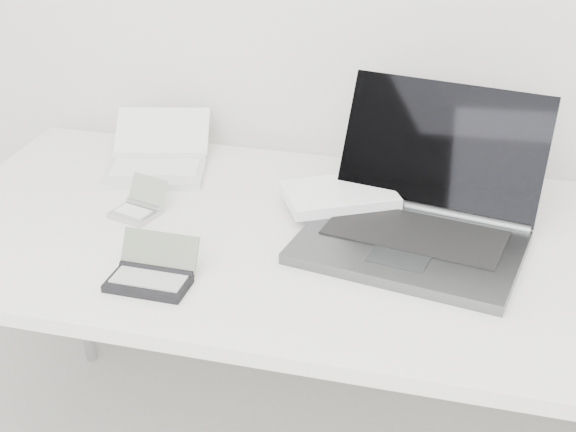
% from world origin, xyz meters
% --- Properties ---
extents(desk, '(1.60, 0.80, 0.73)m').
position_xyz_m(desk, '(0.00, 1.55, 0.68)').
color(desk, white).
rests_on(desk, ground).
extents(laptop_large, '(0.56, 0.49, 0.27)m').
position_xyz_m(laptop_large, '(0.19, 1.61, 0.78)').
color(laptop_large, '#505254').
rests_on(laptop_large, desk).
extents(netbook_open_white, '(0.29, 0.33, 0.10)m').
position_xyz_m(netbook_open_white, '(-0.42, 1.77, 0.75)').
color(netbook_open_white, silver).
rests_on(netbook_open_white, desk).
extents(pda_silver, '(0.11, 0.12, 0.07)m').
position_xyz_m(pda_silver, '(-0.37, 1.55, 0.75)').
color(pda_silver, '#BCBCC1').
rests_on(pda_silver, desk).
extents(palmtop_charcoal, '(0.15, 0.12, 0.08)m').
position_xyz_m(palmtop_charcoal, '(-0.24, 1.30, 0.75)').
color(palmtop_charcoal, black).
rests_on(palmtop_charcoal, desk).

